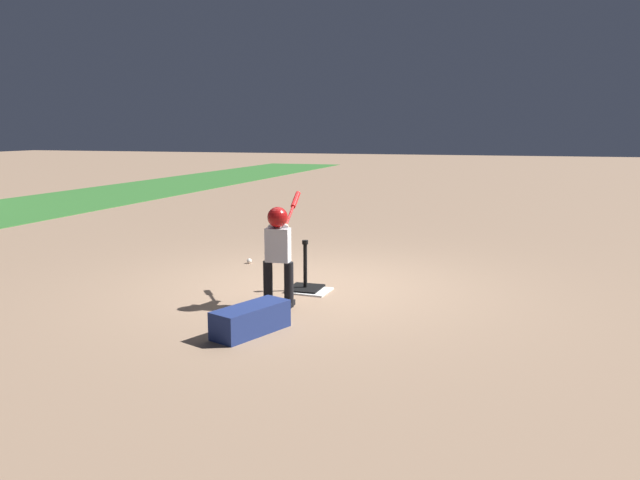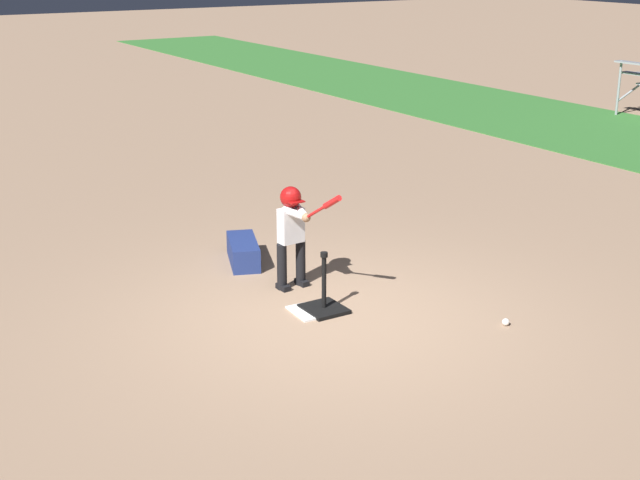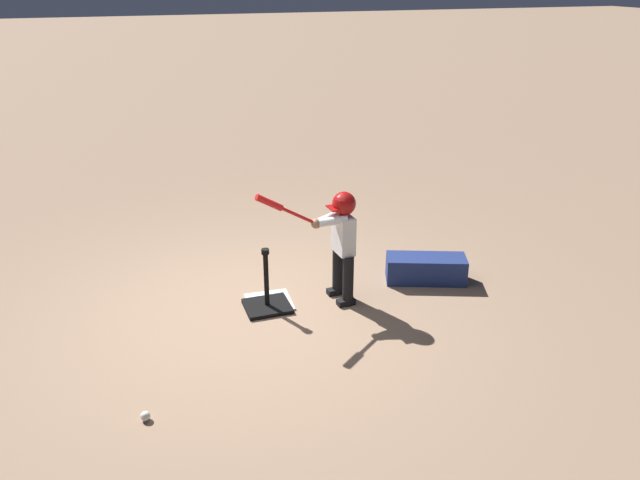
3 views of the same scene
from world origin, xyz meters
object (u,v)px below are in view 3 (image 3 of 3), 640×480
at_px(batter_child, 340,233).
at_px(baseball, 145,416).
at_px(equipment_bag, 426,269).
at_px(batting_tee, 267,300).

relative_size(batter_child, baseball, 16.82).
xyz_separation_m(batter_child, equipment_bag, (-1.02, -0.10, -0.59)).
distance_m(baseball, equipment_bag, 3.33).
relative_size(baseball, equipment_bag, 0.09).
xyz_separation_m(batting_tee, baseball, (1.27, 1.34, -0.05)).
bearing_deg(batting_tee, baseball, 46.56).
bearing_deg(baseball, equipment_bag, -155.62).
bearing_deg(equipment_bag, batter_child, 26.34).
bearing_deg(batter_child, equipment_bag, -174.66).
distance_m(batting_tee, baseball, 1.85).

